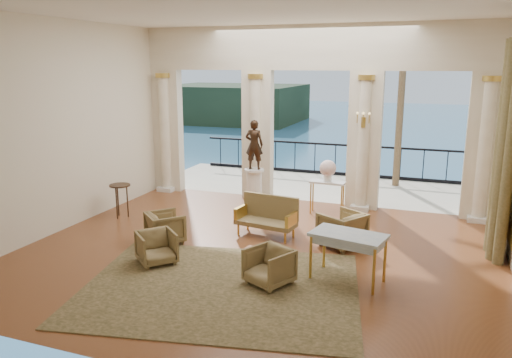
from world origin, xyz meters
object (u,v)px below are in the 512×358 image
at_px(armchair_b, 269,265).
at_px(settee, 268,216).
at_px(armchair_a, 157,246).
at_px(armchair_d, 165,226).
at_px(game_table, 348,239).
at_px(pedestal, 254,188).
at_px(statue, 254,145).
at_px(armchair_c, 342,228).
at_px(console_table, 327,187).
at_px(side_table, 120,189).

bearing_deg(armchair_b, settee, 136.22).
xyz_separation_m(armchair_a, armchair_d, (-0.40, 0.99, 0.02)).
bearing_deg(game_table, armchair_b, -141.73).
xyz_separation_m(game_table, pedestal, (-3.04, 3.67, -0.28)).
relative_size(armchair_b, statue, 0.55).
relative_size(armchair_c, pedestal, 0.81).
xyz_separation_m(settee, pedestal, (-1.04, 1.97, 0.05)).
distance_m(armchair_c, pedestal, 3.38).
xyz_separation_m(armchair_d, settee, (1.79, 1.18, 0.07)).
height_order(game_table, console_table, game_table).
bearing_deg(statue, console_table, 175.01).
xyz_separation_m(armchair_a, side_table, (-2.28, 2.15, 0.35)).
xyz_separation_m(statue, side_table, (-2.64, -1.98, -0.91)).
relative_size(armchair_a, armchair_b, 0.97).
bearing_deg(console_table, settee, -110.95).
xyz_separation_m(armchair_c, armchair_d, (-3.40, -1.04, -0.04)).
height_order(settee, console_table, settee).
xyz_separation_m(armchair_c, settee, (-1.61, 0.13, 0.03)).
relative_size(game_table, statue, 1.06).
relative_size(settee, game_table, 1.02).
relative_size(console_table, side_table, 1.08).
distance_m(settee, pedestal, 2.22).
bearing_deg(console_table, side_table, -154.05).
distance_m(game_table, statue, 4.84).
height_order(armchair_b, game_table, game_table).
height_order(armchair_a, console_table, console_table).
height_order(armchair_d, statue, statue).
bearing_deg(armchair_d, pedestal, -61.73).
relative_size(armchair_c, side_table, 0.98).
xyz_separation_m(statue, console_table, (1.88, 0.00, -0.92)).
bearing_deg(armchair_d, game_table, -146.24).
bearing_deg(side_table, armchair_a, -43.36).
xyz_separation_m(settee, statue, (-1.04, 1.97, 1.17)).
distance_m(armchair_c, settee, 1.61).
xyz_separation_m(armchair_b, side_table, (-4.49, 2.29, 0.34)).
xyz_separation_m(pedestal, statue, (-0.00, 0.00, 1.12)).
height_order(armchair_a, game_table, game_table).
bearing_deg(pedestal, statue, 116.57).
xyz_separation_m(armchair_b, statue, (-1.86, 4.27, 1.25)).
bearing_deg(side_table, armchair_c, -1.27).
relative_size(armchair_d, console_table, 0.82).
height_order(armchair_c, settee, settee).
bearing_deg(armchair_a, settee, 9.34).
relative_size(pedestal, statue, 0.78).
bearing_deg(armchair_b, pedestal, 140.19).
bearing_deg(armchair_c, pedestal, -96.52).
relative_size(armchair_a, game_table, 0.50).
relative_size(statue, side_table, 1.56).
relative_size(armchair_a, armchair_d, 0.94).
relative_size(armchair_c, settee, 0.58).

